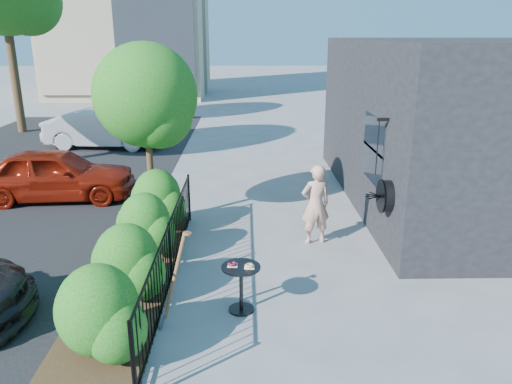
{
  "coord_description": "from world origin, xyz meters",
  "views": [
    {
      "loc": [
        -0.19,
        -7.86,
        4.15
      ],
      "look_at": [
        0.0,
        1.36,
        1.2
      ],
      "focal_mm": 35.0,
      "sensor_mm": 36.0,
      "label": 1
    }
  ],
  "objects_px": {
    "woman": "(316,204)",
    "car_silver": "(105,129)",
    "cafe_table": "(241,280)",
    "car_red": "(55,174)",
    "shovel": "(172,285)",
    "patio_tree": "(149,102)"
  },
  "relations": [
    {
      "from": "woman",
      "to": "car_silver",
      "type": "bearing_deg",
      "value": -66.63
    },
    {
      "from": "cafe_table",
      "to": "car_red",
      "type": "relative_size",
      "value": 0.2
    },
    {
      "from": "shovel",
      "to": "car_red",
      "type": "distance_m",
      "value": 7.15
    },
    {
      "from": "patio_tree",
      "to": "shovel",
      "type": "xyz_separation_m",
      "value": [
        0.98,
        -4.17,
        -2.08
      ]
    },
    {
      "from": "cafe_table",
      "to": "patio_tree",
      "type": "bearing_deg",
      "value": 117.7
    },
    {
      "from": "cafe_table",
      "to": "shovel",
      "type": "relative_size",
      "value": 0.52
    },
    {
      "from": "shovel",
      "to": "car_silver",
      "type": "bearing_deg",
      "value": 109.09
    },
    {
      "from": "patio_tree",
      "to": "cafe_table",
      "type": "bearing_deg",
      "value": -62.3
    },
    {
      "from": "shovel",
      "to": "cafe_table",
      "type": "bearing_deg",
      "value": 24.15
    },
    {
      "from": "patio_tree",
      "to": "car_red",
      "type": "relative_size",
      "value": 0.99
    },
    {
      "from": "cafe_table",
      "to": "woman",
      "type": "bearing_deg",
      "value": 60.49
    },
    {
      "from": "patio_tree",
      "to": "cafe_table",
      "type": "distance_m",
      "value": 4.77
    },
    {
      "from": "woman",
      "to": "car_red",
      "type": "height_order",
      "value": "woman"
    },
    {
      "from": "shovel",
      "to": "car_silver",
      "type": "relative_size",
      "value": 0.35
    },
    {
      "from": "woman",
      "to": "car_red",
      "type": "distance_m",
      "value": 6.99
    },
    {
      "from": "patio_tree",
      "to": "cafe_table",
      "type": "height_order",
      "value": "patio_tree"
    },
    {
      "from": "woman",
      "to": "shovel",
      "type": "height_order",
      "value": "woman"
    },
    {
      "from": "cafe_table",
      "to": "car_silver",
      "type": "height_order",
      "value": "car_silver"
    },
    {
      "from": "woman",
      "to": "shovel",
      "type": "bearing_deg",
      "value": 38.26
    },
    {
      "from": "car_red",
      "to": "cafe_table",
      "type": "bearing_deg",
      "value": -142.52
    },
    {
      "from": "cafe_table",
      "to": "car_silver",
      "type": "xyz_separation_m",
      "value": [
        -5.2,
        11.75,
        0.2
      ]
    },
    {
      "from": "patio_tree",
      "to": "car_red",
      "type": "xyz_separation_m",
      "value": [
        -2.88,
        1.85,
        -2.08
      ]
    }
  ]
}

